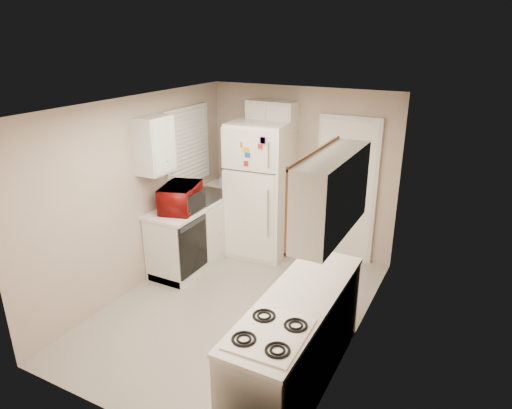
% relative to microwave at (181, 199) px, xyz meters
% --- Properties ---
extents(floor, '(3.80, 3.80, 0.00)m').
position_rel_microwave_xyz_m(floor, '(1.09, -0.46, -1.05)').
color(floor, '#B6AD9C').
rests_on(floor, ground).
extents(ceiling, '(3.80, 3.80, 0.00)m').
position_rel_microwave_xyz_m(ceiling, '(1.09, -0.46, 1.35)').
color(ceiling, white).
rests_on(ceiling, floor).
extents(wall_left, '(3.80, 3.80, 0.00)m').
position_rel_microwave_xyz_m(wall_left, '(-0.31, -0.46, 0.15)').
color(wall_left, '#BBA491').
rests_on(wall_left, floor).
extents(wall_right, '(3.80, 3.80, 0.00)m').
position_rel_microwave_xyz_m(wall_right, '(2.49, -0.46, 0.15)').
color(wall_right, '#BBA491').
rests_on(wall_right, floor).
extents(wall_back, '(2.80, 2.80, 0.00)m').
position_rel_microwave_xyz_m(wall_back, '(1.09, 1.44, 0.15)').
color(wall_back, '#BBA491').
rests_on(wall_back, floor).
extents(wall_front, '(2.80, 2.80, 0.00)m').
position_rel_microwave_xyz_m(wall_front, '(1.09, -2.36, 0.15)').
color(wall_front, '#BBA491').
rests_on(wall_front, floor).
extents(left_counter, '(0.60, 1.80, 0.90)m').
position_rel_microwave_xyz_m(left_counter, '(-0.01, 0.44, -0.60)').
color(left_counter, silver).
rests_on(left_counter, floor).
extents(dishwasher, '(0.03, 0.58, 0.72)m').
position_rel_microwave_xyz_m(dishwasher, '(0.28, -0.16, -0.56)').
color(dishwasher, black).
rests_on(dishwasher, floor).
extents(sink, '(0.54, 0.74, 0.16)m').
position_rel_microwave_xyz_m(sink, '(-0.01, 0.59, -0.19)').
color(sink, gray).
rests_on(sink, left_counter).
extents(microwave, '(0.69, 0.50, 0.41)m').
position_rel_microwave_xyz_m(microwave, '(0.00, 0.00, 0.00)').
color(microwave, maroon).
rests_on(microwave, left_counter).
extents(soap_bottle, '(0.09, 0.09, 0.17)m').
position_rel_microwave_xyz_m(soap_bottle, '(-0.06, 1.14, -0.05)').
color(soap_bottle, silver).
rests_on(soap_bottle, left_counter).
extents(window_blinds, '(0.10, 0.98, 1.08)m').
position_rel_microwave_xyz_m(window_blinds, '(-0.27, 0.59, 0.55)').
color(window_blinds, silver).
rests_on(window_blinds, wall_left).
extents(upper_cabinet_left, '(0.30, 0.45, 0.70)m').
position_rel_microwave_xyz_m(upper_cabinet_left, '(-0.16, -0.24, 0.75)').
color(upper_cabinet_left, silver).
rests_on(upper_cabinet_left, wall_left).
extents(refrigerator, '(0.86, 0.84, 1.95)m').
position_rel_microwave_xyz_m(refrigerator, '(0.64, 1.04, -0.08)').
color(refrigerator, white).
rests_on(refrigerator, floor).
extents(cabinet_over_fridge, '(0.70, 0.30, 0.40)m').
position_rel_microwave_xyz_m(cabinet_over_fridge, '(0.69, 1.29, 0.95)').
color(cabinet_over_fridge, silver).
rests_on(cabinet_over_fridge, wall_back).
extents(interior_door, '(0.86, 0.06, 2.08)m').
position_rel_microwave_xyz_m(interior_door, '(1.79, 1.40, -0.03)').
color(interior_door, white).
rests_on(interior_door, floor).
extents(right_counter, '(0.60, 2.00, 0.90)m').
position_rel_microwave_xyz_m(right_counter, '(2.19, -1.26, -0.60)').
color(right_counter, silver).
rests_on(right_counter, floor).
extents(stove, '(0.56, 0.68, 0.80)m').
position_rel_microwave_xyz_m(stove, '(2.19, -1.83, -0.65)').
color(stove, white).
rests_on(stove, floor).
extents(upper_cabinet_right, '(0.30, 1.20, 0.70)m').
position_rel_microwave_xyz_m(upper_cabinet_right, '(2.34, -0.96, 0.75)').
color(upper_cabinet_right, silver).
rests_on(upper_cabinet_right, wall_right).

